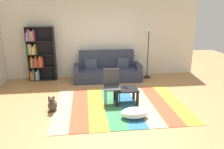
# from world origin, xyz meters

# --- Properties ---
(ground_plane) EXTENTS (14.00, 14.00, 0.00)m
(ground_plane) POSITION_xyz_m (0.00, 0.00, 0.00)
(ground_plane) COLOR #B27F4C
(back_wall) EXTENTS (6.80, 0.10, 2.70)m
(back_wall) POSITION_xyz_m (0.00, 2.55, 1.35)
(back_wall) COLOR silver
(back_wall) RESTS_ON ground_plane
(rug) EXTENTS (3.28, 2.42, 0.01)m
(rug) POSITION_xyz_m (0.20, -0.12, 0.01)
(rug) COLOR tan
(rug) RESTS_ON ground_plane
(couch) EXTENTS (2.26, 0.80, 1.00)m
(couch) POSITION_xyz_m (0.09, 2.02, 0.34)
(couch) COLOR #2D3347
(couch) RESTS_ON ground_plane
(bookshelf) EXTENTS (0.90, 0.28, 1.81)m
(bookshelf) POSITION_xyz_m (-2.22, 2.31, 0.87)
(bookshelf) COLOR black
(bookshelf) RESTS_ON ground_plane
(coffee_table) EXTENTS (0.60, 0.51, 0.39)m
(coffee_table) POSITION_xyz_m (0.36, 0.03, 0.32)
(coffee_table) COLOR black
(coffee_table) RESTS_ON rug
(pouf) EXTENTS (0.62, 0.40, 0.23)m
(pouf) POSITION_xyz_m (0.40, -0.81, 0.12)
(pouf) COLOR white
(pouf) RESTS_ON rug
(dog) EXTENTS (0.22, 0.35, 0.40)m
(dog) POSITION_xyz_m (-1.48, -0.20, 0.16)
(dog) COLOR #473D33
(dog) RESTS_ON ground_plane
(standing_lamp) EXTENTS (0.32, 0.32, 1.80)m
(standing_lamp) POSITION_xyz_m (1.53, 2.11, 1.50)
(standing_lamp) COLOR black
(standing_lamp) RESTS_ON ground_plane
(tv_remote) EXTENTS (0.11, 0.15, 0.02)m
(tv_remote) POSITION_xyz_m (0.36, 0.08, 0.41)
(tv_remote) COLOR black
(tv_remote) RESTS_ON coffee_table
(folding_chair) EXTENTS (0.40, 0.40, 0.90)m
(folding_chair) POSITION_xyz_m (0.00, 0.09, 0.53)
(folding_chair) COLOR #38383D
(folding_chair) RESTS_ON ground_plane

